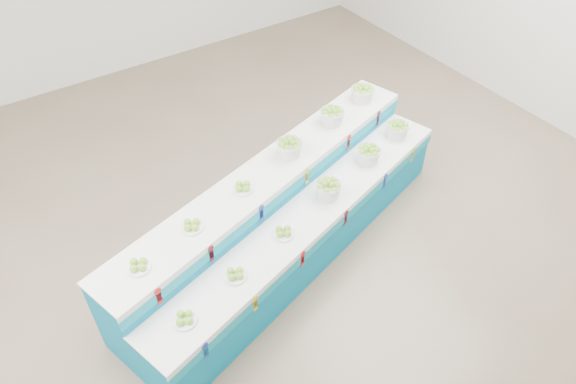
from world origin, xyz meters
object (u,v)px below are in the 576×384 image
(basket_lower_left, at_px, (328,189))
(plate_upper_mid, at_px, (192,225))
(basket_upper_right, at_px, (362,93))
(display_stand, at_px, (288,216))

(basket_lower_left, bearing_deg, plate_upper_mid, 175.48)
(basket_lower_left, xyz_separation_m, plate_upper_mid, (-1.55, 0.12, 0.24))
(basket_lower_left, bearing_deg, basket_upper_right, 37.01)
(basket_lower_left, distance_m, basket_upper_right, 1.55)
(plate_upper_mid, bearing_deg, basket_upper_right, 16.04)
(display_stand, height_order, plate_upper_mid, plate_upper_mid)
(plate_upper_mid, bearing_deg, basket_lower_left, -4.52)
(display_stand, xyz_separation_m, basket_lower_left, (0.41, -0.17, 0.32))
(display_stand, height_order, basket_upper_right, basket_upper_right)
(basket_lower_left, bearing_deg, display_stand, 158.21)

